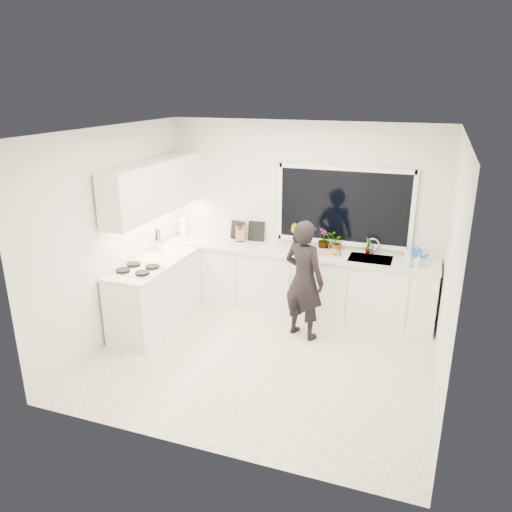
% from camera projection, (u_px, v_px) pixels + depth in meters
% --- Properties ---
extents(floor, '(4.00, 3.50, 0.02)m').
position_uv_depth(floor, '(263.00, 357.00, 6.13)').
color(floor, beige).
rests_on(floor, ground).
extents(wall_back, '(4.00, 0.02, 2.70)m').
position_uv_depth(wall_back, '(302.00, 216.00, 7.25)').
color(wall_back, white).
rests_on(wall_back, ground).
extents(wall_left, '(0.02, 3.50, 2.70)m').
position_uv_depth(wall_left, '(114.00, 235.00, 6.33)').
color(wall_left, white).
rests_on(wall_left, ground).
extents(wall_right, '(0.02, 3.50, 2.70)m').
position_uv_depth(wall_right, '(451.00, 274.00, 5.05)').
color(wall_right, white).
rests_on(wall_right, ground).
extents(ceiling, '(4.00, 3.50, 0.02)m').
position_uv_depth(ceiling, '(264.00, 130.00, 5.24)').
color(ceiling, white).
rests_on(ceiling, wall_back).
extents(window, '(1.80, 0.02, 1.00)m').
position_uv_depth(window, '(344.00, 206.00, 6.96)').
color(window, black).
rests_on(window, wall_back).
extents(base_cabinets_back, '(3.92, 0.58, 0.88)m').
position_uv_depth(base_cabinets_back, '(295.00, 281.00, 7.28)').
color(base_cabinets_back, white).
rests_on(base_cabinets_back, floor).
extents(base_cabinets_left, '(0.58, 1.60, 0.88)m').
position_uv_depth(base_cabinets_left, '(156.00, 294.00, 6.83)').
color(base_cabinets_left, white).
rests_on(base_cabinets_left, floor).
extents(countertop_back, '(3.94, 0.62, 0.04)m').
position_uv_depth(countertop_back, '(296.00, 252.00, 7.12)').
color(countertop_back, silver).
rests_on(countertop_back, base_cabinets_back).
extents(countertop_left, '(0.62, 1.60, 0.04)m').
position_uv_depth(countertop_left, '(154.00, 263.00, 6.68)').
color(countertop_left, silver).
rests_on(countertop_left, base_cabinets_left).
extents(upper_cabinets, '(0.34, 2.10, 0.70)m').
position_uv_depth(upper_cabinets, '(155.00, 187.00, 6.72)').
color(upper_cabinets, white).
rests_on(upper_cabinets, wall_left).
extents(sink, '(0.58, 0.42, 0.14)m').
position_uv_depth(sink, '(370.00, 262.00, 6.80)').
color(sink, silver).
rests_on(sink, countertop_back).
extents(faucet, '(0.03, 0.03, 0.22)m').
position_uv_depth(faucet, '(373.00, 247.00, 6.93)').
color(faucet, silver).
rests_on(faucet, countertop_back).
extents(stovetop, '(0.56, 0.48, 0.03)m').
position_uv_depth(stovetop, '(138.00, 269.00, 6.36)').
color(stovetop, black).
rests_on(stovetop, countertop_left).
extents(person, '(0.67, 0.56, 1.58)m').
position_uv_depth(person, '(304.00, 280.00, 6.39)').
color(person, black).
rests_on(person, floor).
extents(pizza_tray, '(0.49, 0.40, 0.03)m').
position_uv_depth(pizza_tray, '(325.00, 253.00, 6.95)').
color(pizza_tray, '#B5B5B9').
rests_on(pizza_tray, countertop_back).
extents(pizza, '(0.45, 0.36, 0.01)m').
position_uv_depth(pizza, '(325.00, 252.00, 6.94)').
color(pizza, red).
rests_on(pizza, pizza_tray).
extents(watering_can, '(0.16, 0.16, 0.13)m').
position_uv_depth(watering_can, '(416.00, 255.00, 6.72)').
color(watering_can, blue).
rests_on(watering_can, countertop_back).
extents(paper_towel_roll, '(0.12, 0.12, 0.26)m').
position_uv_depth(paper_towel_roll, '(183.00, 228.00, 7.75)').
color(paper_towel_roll, white).
rests_on(paper_towel_roll, countertop_back).
extents(knife_block, '(0.16, 0.14, 0.22)m').
position_uv_depth(knife_block, '(240.00, 234.00, 7.50)').
color(knife_block, olive).
rests_on(knife_block, countertop_back).
extents(utensil_crock, '(0.15, 0.15, 0.16)m').
position_uv_depth(utensil_crock, '(159.00, 245.00, 7.10)').
color(utensil_crock, silver).
rests_on(utensil_crock, countertop_left).
extents(picture_frame_large, '(0.22, 0.05, 0.28)m').
position_uv_depth(picture_frame_large, '(238.00, 230.00, 7.60)').
color(picture_frame_large, black).
rests_on(picture_frame_large, countertop_back).
extents(picture_frame_small, '(0.25, 0.04, 0.30)m').
position_uv_depth(picture_frame_small, '(256.00, 231.00, 7.50)').
color(picture_frame_small, black).
rests_on(picture_frame_small, countertop_back).
extents(herb_plants, '(1.19, 0.29, 0.34)m').
position_uv_depth(herb_plants, '(324.00, 240.00, 7.09)').
color(herb_plants, '#26662D').
rests_on(herb_plants, countertop_back).
extents(soap_bottles, '(0.26, 0.13, 0.27)m').
position_uv_depth(soap_bottles, '(411.00, 258.00, 6.44)').
color(soap_bottles, '#D8BF66').
rests_on(soap_bottles, countertop_back).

